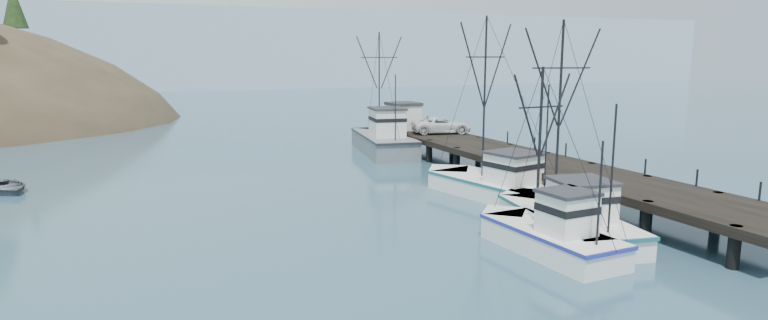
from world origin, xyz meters
The scene contains 11 objects.
ground centered at (0.00, 0.00, 0.00)m, with size 400.00×400.00×0.00m, color #2B4D61.
pier centered at (14.00, 16.00, 1.69)m, with size 6.00×44.00×2.00m.
distant_ridge centered at (10.00, 170.00, 0.00)m, with size 360.00×40.00×26.00m, color #9EB2C6.
distant_ridge_far centered at (-40.00, 185.00, 0.00)m, with size 180.00×25.00×18.00m, color silver.
trawler_near centered at (7.95, 3.35, 0.82)m, with size 5.49×11.70×11.72m.
trawler_mid centered at (5.19, 1.25, 0.82)m, with size 3.49×9.10×9.31m.
trawler_far centered at (9.28, 12.18, 0.82)m, with size 6.06×12.41×12.47m.
work_vessel centered at (9.68, 32.83, 1.23)m, with size 6.21×14.42×12.17m.
pier_shed centered at (12.50, 34.00, 3.42)m, with size 3.00×3.20×2.80m.
pickup_truck centered at (14.67, 29.71, 2.81)m, with size 2.69×5.84×1.62m, color silver.
motorboat centered at (-21.79, 26.82, 0.00)m, with size 3.61×5.06×1.05m, color #4F5157.
Camera 1 is at (-13.13, -21.64, 9.47)m, focal length 28.00 mm.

